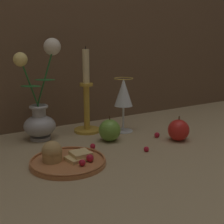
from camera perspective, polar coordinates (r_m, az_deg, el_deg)
name	(u,v)px	position (r m, az deg, el deg)	size (l,w,h in m)	color
ground_plane	(119,141)	(1.02, 1.22, -5.35)	(2.40, 2.40, 0.00)	#9E8966
vase	(40,108)	(1.05, -13.00, 0.66)	(0.16, 0.10, 0.33)	#A3A3A8
plate_with_pastries	(65,159)	(0.85, -8.60, -8.48)	(0.20, 0.20, 0.07)	#B77042
wine_glass	(123,95)	(1.10, 2.11, 3.18)	(0.07, 0.07, 0.19)	silver
candlestick	(87,103)	(1.11, -4.67, 1.64)	(0.09, 0.09, 0.30)	gold
apple_beside_vase	(179,130)	(1.05, 12.07, -3.25)	(0.07, 0.07, 0.08)	red
apple_near_glass	(110,130)	(1.02, -0.42, -3.35)	(0.07, 0.07, 0.08)	#669938
berry_near_plate	(157,135)	(1.07, 8.22, -4.17)	(0.02, 0.02, 0.02)	#AD192D
berry_front_center	(93,146)	(0.96, -3.56, -6.26)	(0.02, 0.02, 0.02)	#AD192D
berry_by_glass_stem	(146,149)	(0.94, 6.31, -6.76)	(0.02, 0.02, 0.02)	#AD192D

